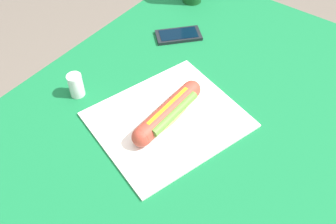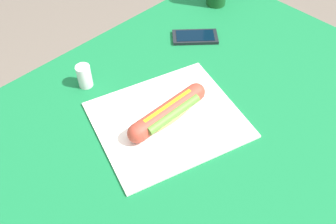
% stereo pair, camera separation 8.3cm
% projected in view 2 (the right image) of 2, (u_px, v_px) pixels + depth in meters
% --- Properties ---
extents(dining_table, '(1.07, 0.79, 0.78)m').
position_uv_depth(dining_table, '(193.00, 146.00, 1.00)').
color(dining_table, brown).
rests_on(dining_table, ground).
extents(paper_wrapper, '(0.39, 0.36, 0.01)m').
position_uv_depth(paper_wrapper, '(168.00, 120.00, 0.86)').
color(paper_wrapper, white).
rests_on(paper_wrapper, dining_table).
extents(hot_dog, '(0.23, 0.06, 0.05)m').
position_uv_depth(hot_dog, '(168.00, 112.00, 0.83)').
color(hot_dog, tan).
rests_on(hot_dog, paper_wrapper).
extents(cell_phone, '(0.14, 0.13, 0.01)m').
position_uv_depth(cell_phone, '(195.00, 37.00, 1.06)').
color(cell_phone, black).
rests_on(cell_phone, dining_table).
extents(salt_shaker, '(0.04, 0.04, 0.06)m').
position_uv_depth(salt_shaker, '(84.00, 76.00, 0.91)').
color(salt_shaker, silver).
rests_on(salt_shaker, dining_table).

